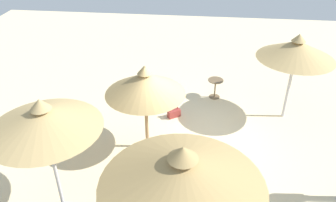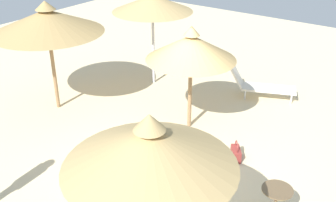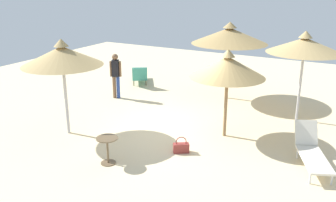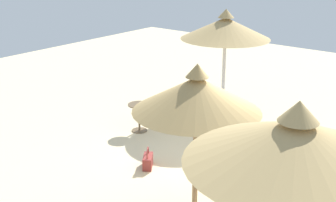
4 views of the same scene
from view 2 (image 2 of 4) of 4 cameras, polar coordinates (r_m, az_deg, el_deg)
ground at (r=9.12m, az=0.45°, el=-7.63°), size 24.00×24.00×0.10m
parasol_umbrella_center at (r=9.29m, az=3.26°, el=7.50°), size 2.09×2.09×2.55m
parasol_umbrella_edge at (r=10.57m, az=-16.58°, el=10.70°), size 2.77×2.77×2.87m
parasol_umbrella_near_left at (r=11.72m, az=-2.19°, el=13.52°), size 2.29×2.29×2.87m
parasol_umbrella_front at (r=5.07m, az=-2.55°, el=-6.60°), size 2.26×2.26×2.79m
lounge_chair_far_left at (r=11.67m, az=12.66°, el=2.23°), size 1.90×1.23×0.90m
handbag at (r=8.98m, az=9.48°, el=-7.20°), size 0.39×0.44×0.45m
side_table_round at (r=7.39m, az=14.89°, el=-13.18°), size 0.54×0.54×0.69m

